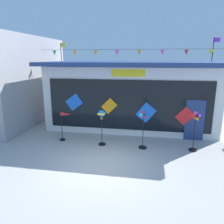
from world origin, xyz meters
TOP-DOWN VIEW (x-y plane):
  - ground_plane at (0.00, 0.00)m, footprint 80.00×80.00m
  - kite_shop_building at (0.62, 5.54)m, footprint 9.54×5.04m
  - wind_spinner_far_left at (-2.28, 2.24)m, footprint 0.66×0.28m
  - wind_spinner_left at (-0.41, 2.01)m, footprint 0.33×0.33m
  - wind_spinner_center_left at (1.48, 1.92)m, footprint 0.37×0.36m
  - wind_spinner_center_right at (3.66, 2.03)m, footprint 0.43×0.36m

SIDE VIEW (x-z plane):
  - ground_plane at x=0.00m, z-range 0.00..0.00m
  - wind_spinner_far_left at x=-2.28m, z-range 0.33..1.77m
  - wind_spinner_center_left at x=1.48m, z-range 0.17..1.94m
  - wind_spinner_center_right at x=3.66m, z-range 0.31..2.12m
  - wind_spinner_left at x=-0.41m, z-range 0.44..2.11m
  - kite_shop_building at x=0.62m, z-range -0.61..4.41m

